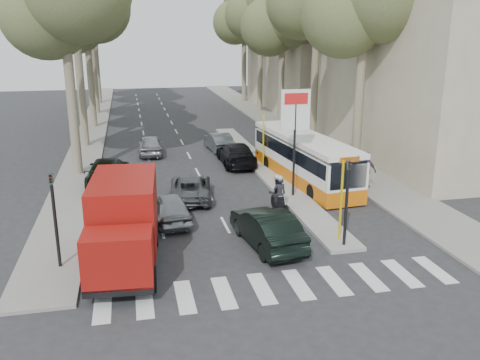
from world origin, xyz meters
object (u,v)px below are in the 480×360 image
Objects in this scene: motorcycle at (278,194)px; dark_hatchback at (267,228)px; city_bus at (304,157)px; silver_hatchback at (169,207)px; red_truck at (124,222)px.

dark_hatchback is at bearing -117.13° from motorcycle.
city_bus is 5.50m from motorcycle.
motorcycle reaches higher than dark_hatchback.
city_bus reaches higher than silver_hatchback.
dark_hatchback is 2.10× the size of motorcycle.
city_bus is 4.76× the size of motorcycle.
silver_hatchback is 0.86× the size of dark_hatchback.
dark_hatchback is (3.63, -3.54, 0.09)m from silver_hatchback.
red_truck is at bearing -1.83° from dark_hatchback.
red_truck reaches higher than dark_hatchback.
motorcycle is (7.15, 4.38, -0.84)m from red_truck.
red_truck is 13.50m from city_bus.
dark_hatchback reaches higher than silver_hatchback.
city_bus is (8.12, 4.88, 0.75)m from silver_hatchback.
silver_hatchback is at bearing 178.42° from motorcycle.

